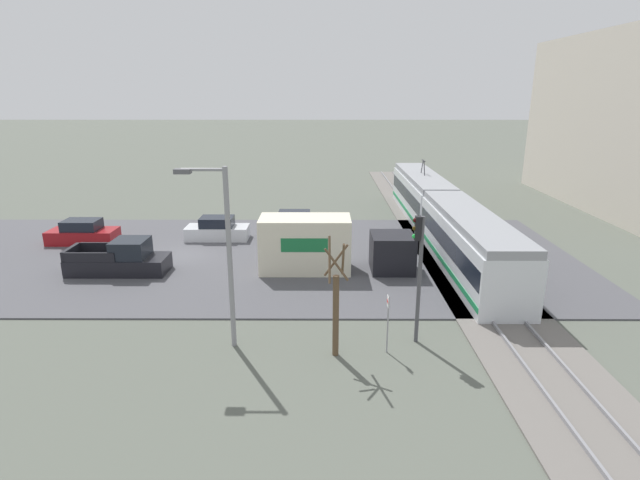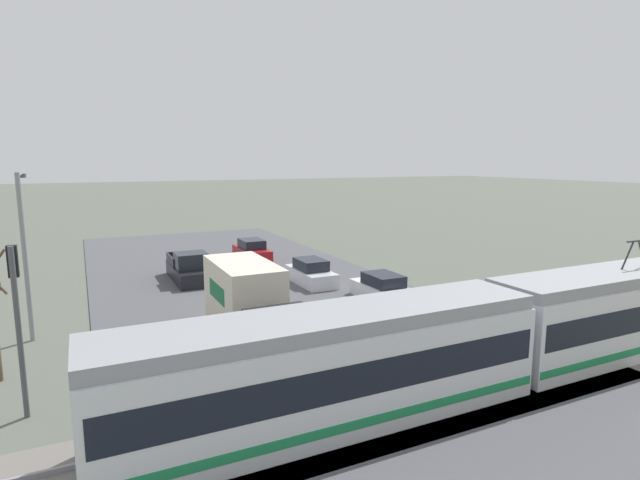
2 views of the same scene
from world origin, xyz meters
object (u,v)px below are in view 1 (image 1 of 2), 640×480
(light_rail_tram, at_px, (441,215))
(street_tree, at_px, (336,304))
(pickup_truck, at_px, (121,260))
(sedan_car_2, at_px, (83,233))
(sedan_car_1, at_px, (217,230))
(sedan_car_0, at_px, (294,223))
(street_lamp_near_crossing, at_px, (223,245))
(box_truck, at_px, (326,246))
(traffic_light_pole, at_px, (419,263))
(no_parking_sign, at_px, (388,319))

(light_rail_tram, bearing_deg, street_tree, -25.45)
(pickup_truck, bearing_deg, light_rail_tram, 110.04)
(sedan_car_2, relative_size, street_tree, 0.94)
(sedan_car_1, relative_size, street_tree, 0.91)
(light_rail_tram, bearing_deg, sedan_car_0, -98.72)
(street_tree, distance_m, street_lamp_near_crossing, 4.84)
(box_truck, bearing_deg, sedan_car_0, -164.75)
(light_rail_tram, distance_m, street_lamp_near_crossing, 19.68)
(traffic_light_pole, bearing_deg, pickup_truck, -117.72)
(pickup_truck, distance_m, sedan_car_0, 12.73)
(sedan_car_2, xyz_separation_m, street_tree, (14.76, 16.60, 1.40))
(sedan_car_0, xyz_separation_m, sedan_car_1, (1.99, -5.21, 0.02))
(street_tree, bearing_deg, sedan_car_0, -171.87)
(box_truck, height_order, pickup_truck, box_truck)
(sedan_car_1, xyz_separation_m, sedan_car_2, (0.98, -8.85, 0.02))
(sedan_car_0, bearing_deg, light_rail_tram, 81.28)
(sedan_car_2, relative_size, traffic_light_pole, 0.83)
(pickup_truck, xyz_separation_m, no_parking_sign, (8.84, 13.85, 0.65))
(sedan_car_1, xyz_separation_m, no_parking_sign, (15.54, 9.76, 0.73))
(sedan_car_0, xyz_separation_m, no_parking_sign, (17.52, 4.55, 0.76))
(sedan_car_1, relative_size, traffic_light_pole, 0.81)
(street_lamp_near_crossing, bearing_deg, light_rail_tram, 142.12)
(light_rail_tram, relative_size, pickup_truck, 5.01)
(pickup_truck, bearing_deg, traffic_light_pole, 62.28)
(sedan_car_0, xyz_separation_m, street_lamp_near_crossing, (16.97, -1.77, 3.54))
(street_lamp_near_crossing, bearing_deg, no_parking_sign, 85.02)
(pickup_truck, bearing_deg, sedan_car_0, 133.05)
(street_tree, bearing_deg, traffic_light_pole, 108.78)
(pickup_truck, relative_size, sedan_car_2, 1.23)
(box_truck, distance_m, traffic_light_pole, 9.28)
(light_rail_tram, relative_size, street_lamp_near_crossing, 3.76)
(street_lamp_near_crossing, bearing_deg, sedan_car_0, 174.06)
(sedan_car_0, height_order, sedan_car_1, sedan_car_1)
(light_rail_tram, distance_m, sedan_car_0, 10.39)
(light_rail_tram, relative_size, traffic_light_pole, 5.15)
(sedan_car_1, distance_m, street_lamp_near_crossing, 15.78)
(traffic_light_pole, relative_size, street_tree, 1.13)
(street_lamp_near_crossing, bearing_deg, street_tree, 80.07)
(box_truck, relative_size, pickup_truck, 1.59)
(traffic_light_pole, height_order, no_parking_sign, traffic_light_pole)
(traffic_light_pole, bearing_deg, light_rail_tram, 163.60)
(pickup_truck, distance_m, sedan_car_1, 7.85)
(box_truck, bearing_deg, sedan_car_1, -130.02)
(box_truck, bearing_deg, pickup_truck, -87.85)
(sedan_car_0, bearing_deg, traffic_light_pole, 19.22)
(sedan_car_2, bearing_deg, light_rail_tram, 93.29)
(sedan_car_0, height_order, traffic_light_pole, traffic_light_pole)
(light_rail_tram, distance_m, sedan_car_1, 15.47)
(light_rail_tram, bearing_deg, sedan_car_2, -86.71)
(pickup_truck, distance_m, traffic_light_pole, 17.25)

